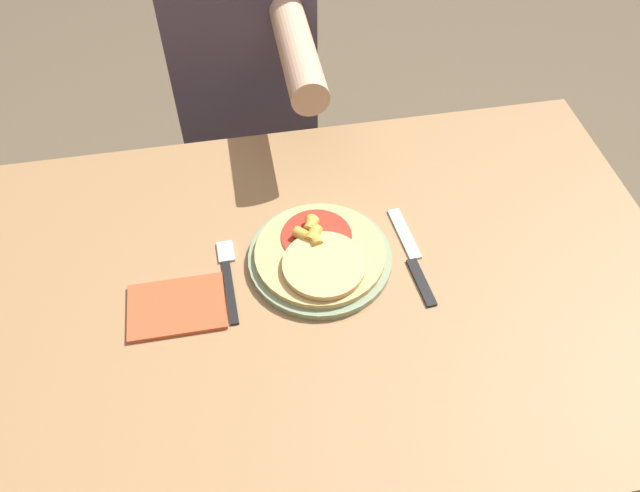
{
  "coord_description": "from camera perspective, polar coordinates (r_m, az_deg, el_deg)",
  "views": [
    {
      "loc": [
        -0.11,
        -0.6,
        1.6
      ],
      "look_at": [
        0.01,
        0.06,
        0.79
      ],
      "focal_mm": 35.0,
      "sensor_mm": 36.0,
      "label": 1
    }
  ],
  "objects": [
    {
      "name": "dining_table",
      "position": [
        1.14,
        0.21,
        -7.05
      ],
      "size": [
        1.23,
        0.81,
        0.75
      ],
      "color": "#9E754C",
      "rests_on": "ground_plane"
    },
    {
      "name": "plate",
      "position": [
        1.08,
        0.0,
        -1.12
      ],
      "size": [
        0.25,
        0.25,
        0.01
      ],
      "color": "gray",
      "rests_on": "dining_table"
    },
    {
      "name": "ground_plane",
      "position": [
        1.72,
        0.15,
        -18.61
      ],
      "size": [
        8.0,
        8.0,
        0.0
      ],
      "primitive_type": "plane",
      "color": "brown"
    },
    {
      "name": "fork",
      "position": [
        1.07,
        -8.39,
        -2.63
      ],
      "size": [
        0.03,
        0.18,
        0.0
      ],
      "color": "black",
      "rests_on": "dining_table"
    },
    {
      "name": "pizza",
      "position": [
        1.06,
        -0.0,
        -0.67
      ],
      "size": [
        0.22,
        0.22,
        0.04
      ],
      "color": "tan",
      "rests_on": "plate"
    },
    {
      "name": "napkin",
      "position": [
        1.05,
        -12.97,
        -5.48
      ],
      "size": [
        0.16,
        0.11,
        0.01
      ],
      "color": "#C6512D",
      "rests_on": "dining_table"
    },
    {
      "name": "knife",
      "position": [
        1.1,
        8.45,
        -0.98
      ],
      "size": [
        0.03,
        0.22,
        0.0
      ],
      "color": "black",
      "rests_on": "dining_table"
    },
    {
      "name": "person_diner",
      "position": [
        1.56,
        -6.95,
        15.49
      ],
      "size": [
        0.32,
        0.52,
        1.25
      ],
      "color": "#2D2D38",
      "rests_on": "ground_plane"
    }
  ]
}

